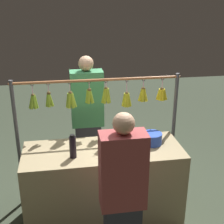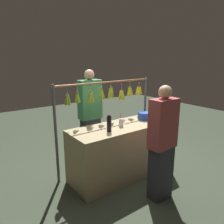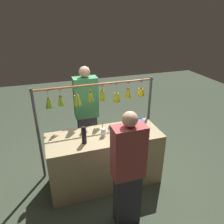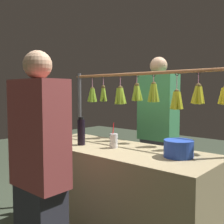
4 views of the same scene
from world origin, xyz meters
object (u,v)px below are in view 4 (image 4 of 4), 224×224
object	(u,v)px
water_bottle	(81,132)
blue_bucket	(179,149)
vendor_person	(158,136)
customer_person	(40,182)
drink_cup	(114,141)

from	to	relation	value
water_bottle	blue_bucket	bearing A→B (deg)	-169.40
blue_bucket	vendor_person	world-z (taller)	vendor_person
customer_person	water_bottle	bearing A→B (deg)	-61.38
customer_person	vendor_person	bearing A→B (deg)	-84.84
blue_bucket	drink_cup	xyz separation A→B (m)	(0.59, 0.07, -0.00)
drink_cup	vendor_person	xyz separation A→B (m)	(0.07, -0.86, -0.08)
vendor_person	customer_person	bearing A→B (deg)	95.16
drink_cup	vendor_person	size ratio (longest dim) A/B	0.12
blue_bucket	vendor_person	size ratio (longest dim) A/B	0.13
blue_bucket	drink_cup	world-z (taller)	drink_cup
water_bottle	drink_cup	distance (m)	0.33
water_bottle	blue_bucket	world-z (taller)	water_bottle
water_bottle	drink_cup	bearing A→B (deg)	-162.51
drink_cup	customer_person	world-z (taller)	customer_person
drink_cup	customer_person	bearing A→B (deg)	95.34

